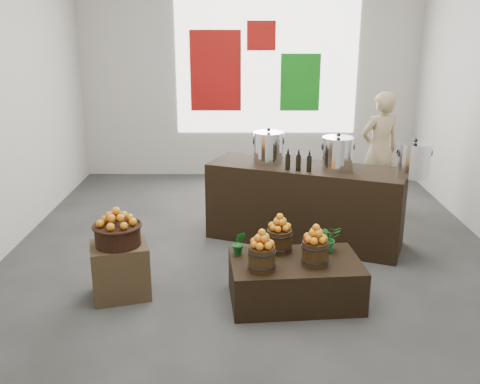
{
  "coord_description": "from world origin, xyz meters",
  "views": [
    {
      "loc": [
        -0.13,
        -6.17,
        2.69
      ],
      "look_at": [
        -0.15,
        -0.4,
        0.87
      ],
      "focal_mm": 40.0,
      "sensor_mm": 36.0,
      "label": 1
    }
  ],
  "objects_px": {
    "crate": "(120,270)",
    "stock_pot_left": "(268,148)",
    "wicker_basket": "(118,235)",
    "stock_pot_right": "(414,161)",
    "shopper": "(379,150)",
    "counter": "(304,204)",
    "display_table": "(295,281)",
    "stock_pot_center": "(338,154)"
  },
  "relations": [
    {
      "from": "stock_pot_center",
      "to": "shopper",
      "type": "xyz_separation_m",
      "value": [
        0.9,
        1.53,
        -0.3
      ]
    },
    {
      "from": "crate",
      "to": "stock_pot_left",
      "type": "xyz_separation_m",
      "value": [
        1.58,
        1.67,
        0.9
      ]
    },
    {
      "from": "counter",
      "to": "stock_pot_right",
      "type": "relative_size",
      "value": 6.47
    },
    {
      "from": "stock_pot_right",
      "to": "shopper",
      "type": "height_order",
      "value": "shopper"
    },
    {
      "from": "wicker_basket",
      "to": "stock_pot_right",
      "type": "xyz_separation_m",
      "value": [
        3.23,
        1.03,
        0.51
      ]
    },
    {
      "from": "wicker_basket",
      "to": "stock_pot_center",
      "type": "distance_m",
      "value": 2.81
    },
    {
      "from": "display_table",
      "to": "stock_pot_left",
      "type": "distance_m",
      "value": 2.03
    },
    {
      "from": "counter",
      "to": "shopper",
      "type": "xyz_separation_m",
      "value": [
        1.26,
        1.39,
        0.38
      ]
    },
    {
      "from": "stock_pot_right",
      "to": "crate",
      "type": "bearing_deg",
      "value": -162.25
    },
    {
      "from": "display_table",
      "to": "crate",
      "type": "bearing_deg",
      "value": 171.27
    },
    {
      "from": "stock_pot_left",
      "to": "stock_pot_center",
      "type": "distance_m",
      "value": 0.88
    },
    {
      "from": "counter",
      "to": "stock_pot_center",
      "type": "distance_m",
      "value": 0.79
    },
    {
      "from": "shopper",
      "to": "counter",
      "type": "bearing_deg",
      "value": 29.66
    },
    {
      "from": "wicker_basket",
      "to": "stock_pot_left",
      "type": "height_order",
      "value": "stock_pot_left"
    },
    {
      "from": "crate",
      "to": "display_table",
      "type": "height_order",
      "value": "crate"
    },
    {
      "from": "display_table",
      "to": "stock_pot_center",
      "type": "distance_m",
      "value": 1.85
    },
    {
      "from": "wicker_basket",
      "to": "shopper",
      "type": "xyz_separation_m",
      "value": [
        3.31,
        2.88,
        0.21
      ]
    },
    {
      "from": "counter",
      "to": "shopper",
      "type": "height_order",
      "value": "shopper"
    },
    {
      "from": "stock_pot_left",
      "to": "shopper",
      "type": "xyz_separation_m",
      "value": [
        1.73,
        1.21,
        -0.3
      ]
    },
    {
      "from": "stock_pot_left",
      "to": "shopper",
      "type": "relative_size",
      "value": 0.21
    },
    {
      "from": "crate",
      "to": "stock_pot_right",
      "type": "xyz_separation_m",
      "value": [
        3.23,
        1.03,
        0.9
      ]
    },
    {
      "from": "shopper",
      "to": "stock_pot_center",
      "type": "bearing_deg",
      "value": 41.39
    },
    {
      "from": "crate",
      "to": "counter",
      "type": "height_order",
      "value": "counter"
    },
    {
      "from": "stock_pot_right",
      "to": "shopper",
      "type": "xyz_separation_m",
      "value": [
        0.08,
        1.85,
        -0.3
      ]
    },
    {
      "from": "wicker_basket",
      "to": "stock_pot_right",
      "type": "height_order",
      "value": "stock_pot_right"
    },
    {
      "from": "crate",
      "to": "wicker_basket",
      "type": "bearing_deg",
      "value": 0.0
    },
    {
      "from": "counter",
      "to": "stock_pot_left",
      "type": "relative_size",
      "value": 6.47
    },
    {
      "from": "stock_pot_right",
      "to": "stock_pot_left",
      "type": "bearing_deg",
      "value": 158.81
    },
    {
      "from": "display_table",
      "to": "counter",
      "type": "distance_m",
      "value": 1.64
    },
    {
      "from": "crate",
      "to": "display_table",
      "type": "relative_size",
      "value": 0.44
    },
    {
      "from": "stock_pot_left",
      "to": "stock_pot_center",
      "type": "relative_size",
      "value": 1.0
    },
    {
      "from": "counter",
      "to": "display_table",
      "type": "bearing_deg",
      "value": -78.17
    },
    {
      "from": "crate",
      "to": "stock_pot_left",
      "type": "distance_m",
      "value": 2.47
    },
    {
      "from": "stock_pot_right",
      "to": "counter",
      "type": "bearing_deg",
      "value": 158.81
    },
    {
      "from": "stock_pot_center",
      "to": "stock_pot_right",
      "type": "height_order",
      "value": "same"
    },
    {
      "from": "stock_pot_left",
      "to": "stock_pot_right",
      "type": "xyz_separation_m",
      "value": [
        1.65,
        -0.64,
        0.0
      ]
    },
    {
      "from": "display_table",
      "to": "shopper",
      "type": "relative_size",
      "value": 0.73
    },
    {
      "from": "wicker_basket",
      "to": "stock_pot_center",
      "type": "bearing_deg",
      "value": 29.38
    },
    {
      "from": "stock_pot_right",
      "to": "wicker_basket",
      "type": "bearing_deg",
      "value": -162.25
    },
    {
      "from": "wicker_basket",
      "to": "stock_pot_left",
      "type": "xyz_separation_m",
      "value": [
        1.58,
        1.67,
        0.51
      ]
    },
    {
      "from": "counter",
      "to": "shopper",
      "type": "distance_m",
      "value": 1.92
    },
    {
      "from": "stock_pot_right",
      "to": "shopper",
      "type": "bearing_deg",
      "value": 87.59
    }
  ]
}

